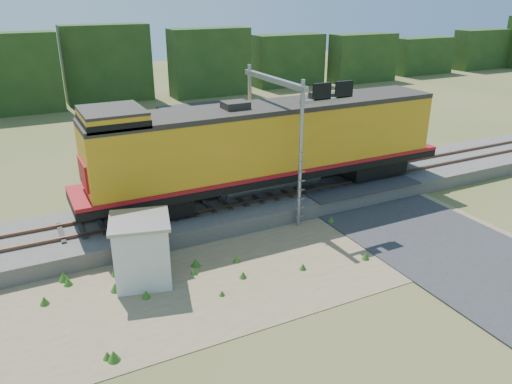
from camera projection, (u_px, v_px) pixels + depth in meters
ground at (296, 263)px, 22.01m from camera, size 140.00×140.00×0.00m
ballast at (239, 206)px, 26.83m from camera, size 70.00×5.00×0.80m
rails at (239, 198)px, 26.65m from camera, size 70.00×1.54×0.16m
dirt_shoulder at (250, 268)px, 21.58m from camera, size 26.00×8.00×0.03m
road at (406, 224)px, 25.51m from camera, size 7.00×66.00×0.86m
tree_line_north at (110, 74)px, 52.33m from camera, size 130.00×3.00×6.50m
weed_clumps at (222, 281)px, 20.63m from camera, size 15.00×6.20×0.56m
locomotive at (267, 145)px, 26.32m from camera, size 20.79×3.17×5.36m
shed at (142, 250)px, 20.17m from camera, size 2.86×2.86×2.80m
signal_gantry at (286, 110)px, 25.36m from camera, size 2.94×6.20×7.42m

